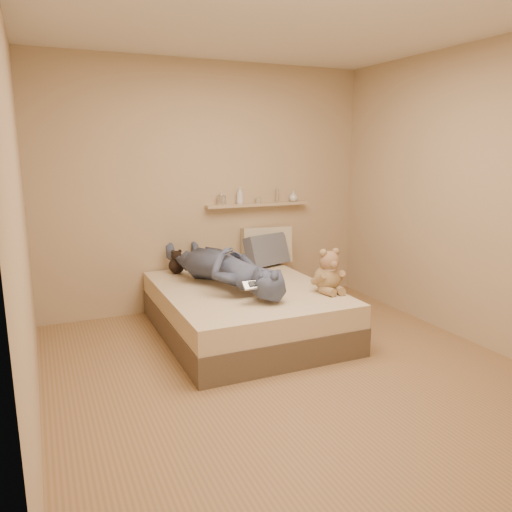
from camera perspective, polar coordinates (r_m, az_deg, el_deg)
name	(u,v)px	position (r m, az deg, el deg)	size (l,w,h in m)	color
room	(292,206)	(3.66, 4.16, 5.69)	(3.80, 3.80, 3.80)	#97734E
bed	(244,310)	(4.72, -1.39, -6.19)	(1.50, 1.90, 0.45)	brown
game_console	(254,285)	(4.09, -0.20, -3.31)	(0.19, 0.08, 0.07)	silver
teddy_bear	(329,274)	(4.50, 8.30, -2.05)	(0.33, 0.32, 0.40)	#9C8056
dark_plush	(177,263)	(5.18, -9.07, -0.82)	(0.16, 0.16, 0.25)	black
pillow_cream	(267,245)	(5.59, 1.21, 1.26)	(0.55, 0.16, 0.40)	beige
pillow_grey	(267,250)	(5.44, 1.25, 0.64)	(0.50, 0.14, 0.34)	slate
person	(223,266)	(4.65, -3.78, -1.13)	(0.59, 1.60, 0.38)	#454F6D
wall_shelf	(258,205)	(5.56, 0.21, 5.90)	(1.20, 0.12, 0.03)	tan
shelf_bottles	(258,197)	(5.55, 0.21, 6.81)	(0.97, 0.10, 0.19)	white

